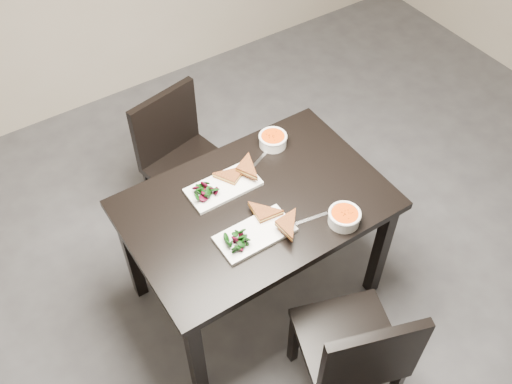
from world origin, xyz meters
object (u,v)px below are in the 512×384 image
soup_bowl_near (344,217)px  plate_far (223,187)px  chair_far (181,155)px  soup_bowl_far (273,139)px  table (256,216)px  chair_near (356,352)px  plate_near (255,234)px

soup_bowl_near → plate_far: 0.58m
chair_far → soup_bowl_near: 1.10m
soup_bowl_far → table: bearing=-135.7°
table → plate_far: plate_far is taller
chair_near → table: bearing=110.2°
soup_bowl_near → plate_far: (-0.34, 0.47, -0.03)m
chair_near → plate_far: bearing=115.0°
chair_far → soup_bowl_far: bearing=-65.8°
table → plate_far: 0.21m
chair_near → soup_bowl_far: chair_near is taller
soup_bowl_near → soup_bowl_far: bearing=88.5°
chair_far → plate_near: 0.91m
soup_bowl_near → plate_far: size_ratio=0.43×
table → chair_far: size_ratio=1.41×
table → chair_far: (-0.04, 0.71, -0.17)m
soup_bowl_near → soup_bowl_far: (0.01, 0.58, -0.00)m
plate_near → plate_far: 0.31m
table → plate_far: bearing=117.7°
chair_far → soup_bowl_far: (0.32, -0.43, 0.30)m
chair_far → soup_bowl_near: bearing=-85.4°
chair_near → soup_bowl_far: size_ratio=5.94×
chair_far → chair_near: bearing=-99.5°
soup_bowl_far → chair_far: bearing=126.2°
chair_near → soup_bowl_far: bearing=94.2°
chair_near → plate_near: size_ratio=2.48×
chair_near → soup_bowl_far: 1.09m
soup_bowl_near → soup_bowl_far: size_ratio=1.02×
table → soup_bowl_near: soup_bowl_near is taller
soup_bowl_near → plate_near: bearing=157.6°
soup_bowl_near → soup_bowl_far: soup_bowl_near is taller
table → plate_near: bearing=-124.4°
plate_near → plate_far: size_ratio=1.00×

